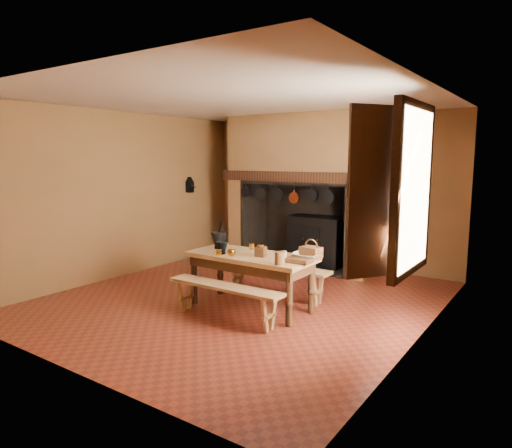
{
  "coord_description": "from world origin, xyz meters",
  "views": [
    {
      "loc": [
        3.77,
        -5.14,
        2.03
      ],
      "look_at": [
        0.03,
        0.3,
        1.06
      ],
      "focal_mm": 32.0,
      "sensor_mm": 36.0,
      "label": 1
    }
  ],
  "objects_px": {
    "coffee_grinder": "(261,251)",
    "wicker_basket": "(311,252)",
    "work_table": "(251,263)",
    "iron_range": "(318,241)",
    "mixing_bowl": "(307,256)",
    "bench_front": "(225,294)"
  },
  "relations": [
    {
      "from": "coffee_grinder",
      "to": "wicker_basket",
      "type": "distance_m",
      "value": 0.65
    },
    {
      "from": "iron_range",
      "to": "coffee_grinder",
      "type": "height_order",
      "value": "iron_range"
    },
    {
      "from": "mixing_bowl",
      "to": "coffee_grinder",
      "type": "bearing_deg",
      "value": -161.34
    },
    {
      "from": "iron_range",
      "to": "mixing_bowl",
      "type": "distance_m",
      "value": 2.81
    },
    {
      "from": "coffee_grinder",
      "to": "wicker_basket",
      "type": "height_order",
      "value": "wicker_basket"
    },
    {
      "from": "iron_range",
      "to": "wicker_basket",
      "type": "xyz_separation_m",
      "value": [
        1.14,
        -2.44,
        0.34
      ]
    },
    {
      "from": "iron_range",
      "to": "mixing_bowl",
      "type": "relative_size",
      "value": 4.57
    },
    {
      "from": "wicker_basket",
      "to": "work_table",
      "type": "bearing_deg",
      "value": -153.69
    },
    {
      "from": "coffee_grinder",
      "to": "mixing_bowl",
      "type": "height_order",
      "value": "coffee_grinder"
    },
    {
      "from": "iron_range",
      "to": "bench_front",
      "type": "bearing_deg",
      "value": -83.44
    },
    {
      "from": "iron_range",
      "to": "bench_front",
      "type": "height_order",
      "value": "iron_range"
    },
    {
      "from": "work_table",
      "to": "coffee_grinder",
      "type": "relative_size",
      "value": 8.73
    },
    {
      "from": "coffee_grinder",
      "to": "iron_range",
      "type": "bearing_deg",
      "value": 92.22
    },
    {
      "from": "iron_range",
      "to": "mixing_bowl",
      "type": "xyz_separation_m",
      "value": [
        1.14,
        -2.56,
        0.3
      ]
    },
    {
      "from": "work_table",
      "to": "mixing_bowl",
      "type": "bearing_deg",
      "value": 11.62
    },
    {
      "from": "iron_range",
      "to": "wicker_basket",
      "type": "bearing_deg",
      "value": -65.06
    },
    {
      "from": "bench_front",
      "to": "coffee_grinder",
      "type": "distance_m",
      "value": 0.74
    },
    {
      "from": "bench_front",
      "to": "wicker_basket",
      "type": "relative_size",
      "value": 5.82
    },
    {
      "from": "work_table",
      "to": "bench_front",
      "type": "relative_size",
      "value": 1.06
    },
    {
      "from": "mixing_bowl",
      "to": "iron_range",
      "type": "bearing_deg",
      "value": 113.97
    },
    {
      "from": "work_table",
      "to": "iron_range",
      "type": "bearing_deg",
      "value": 97.91
    },
    {
      "from": "iron_range",
      "to": "bench_front",
      "type": "distance_m",
      "value": 3.3
    }
  ]
}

